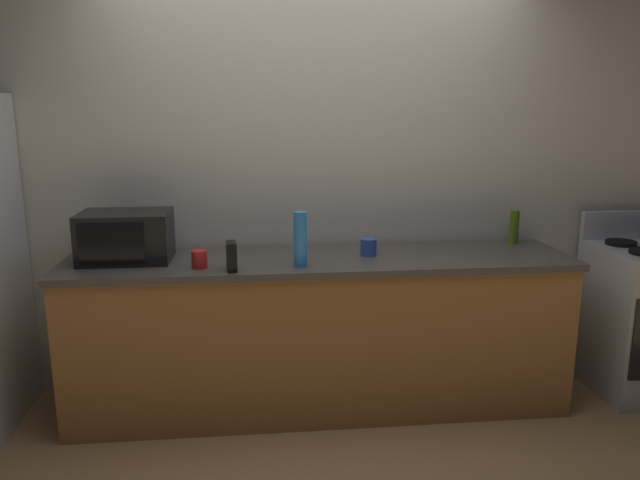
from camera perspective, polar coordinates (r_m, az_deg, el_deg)
ground_plane at (r=3.37m, az=0.76°, el=-18.40°), size 8.00×8.00×0.00m
back_wall at (r=3.71m, az=-0.68°, el=6.65°), size 6.40×0.10×2.70m
counter_run at (r=3.52m, az=0.00°, el=-8.74°), size 2.84×0.64×0.90m
microwave at (r=3.46m, az=-17.86°, el=0.33°), size 0.48×0.35×0.27m
cordless_phone at (r=3.14m, az=-8.36°, el=-1.54°), size 0.06×0.11×0.15m
bottle_spray_cleaner at (r=3.17m, az=-1.87°, el=0.07°), size 0.07×0.07×0.29m
bottle_olive_oil at (r=3.90m, az=17.86°, el=1.19°), size 0.06×0.06×0.21m
mug_red at (r=3.22m, az=-11.31°, el=-1.79°), size 0.08×0.08×0.09m
mug_blue at (r=3.44m, az=4.60°, el=-0.67°), size 0.09×0.09×0.10m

